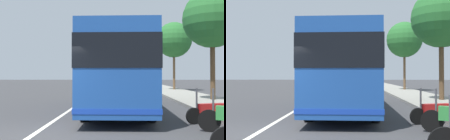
{
  "view_description": "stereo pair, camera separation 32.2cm",
  "coord_description": "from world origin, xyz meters",
  "views": [
    {
      "loc": [
        -7.44,
        -2.43,
        1.64
      ],
      "look_at": [
        5.44,
        -2.03,
        1.91
      ],
      "focal_mm": 44.59,
      "sensor_mm": 36.0,
      "label": 1
    },
    {
      "loc": [
        -7.43,
        -2.75,
        1.64
      ],
      "look_at": [
        5.44,
        -2.03,
        1.91
      ],
      "focal_mm": 44.59,
      "sensor_mm": 36.0,
      "label": 2
    }
  ],
  "objects": [
    {
      "name": "ground_plane",
      "position": [
        0.0,
        0.0,
        0.0
      ],
      "size": [
        220.0,
        220.0,
        0.0
      ],
      "primitive_type": "plane",
      "color": "#38383A"
    },
    {
      "name": "roadside_tree_mid_block",
      "position": [
        10.43,
        -8.29,
        5.29
      ],
      "size": [
        3.77,
        3.77,
        7.2
      ],
      "color": "brown",
      "rests_on": "ground"
    },
    {
      "name": "coach_bus",
      "position": [
        6.06,
        -2.36,
        1.94
      ],
      "size": [
        10.98,
        2.75,
        3.4
      ],
      "rotation": [
        0.0,
        0.0,
        -0.01
      ],
      "color": "#1E4C9E",
      "rests_on": "ground"
    },
    {
      "name": "sidewalk_curb",
      "position": [
        10.0,
        -7.69,
        0.07
      ],
      "size": [
        110.0,
        3.6,
        0.14
      ],
      "primitive_type": "cube",
      "color": "gray",
      "rests_on": "ground"
    },
    {
      "name": "motorcycle_by_tree",
      "position": [
        2.3,
        -5.63,
        0.45
      ],
      "size": [
        0.71,
        2.03,
        1.23
      ],
      "rotation": [
        0.0,
        0.0,
        1.88
      ],
      "color": "black",
      "rests_on": "ground"
    },
    {
      "name": "car_oncoming",
      "position": [
        43.35,
        2.38,
        0.69
      ],
      "size": [
        3.95,
        1.94,
        1.44
      ],
      "rotation": [
        0.0,
        0.0,
        3.17
      ],
      "color": "gold",
      "rests_on": "ground"
    },
    {
      "name": "roadside_tree_far_block",
      "position": [
        23.65,
        -8.38,
        5.64
      ],
      "size": [
        3.94,
        3.94,
        7.63
      ],
      "color": "brown",
      "rests_on": "ground"
    },
    {
      "name": "lane_divider_line",
      "position": [
        10.0,
        0.0,
        0.0
      ],
      "size": [
        110.0,
        0.16,
        0.01
      ],
      "primitive_type": "cube",
      "color": "silver",
      "rests_on": "ground"
    },
    {
      "name": "car_behind_bus",
      "position": [
        35.87,
        2.15,
        0.68
      ],
      "size": [
        4.51,
        1.9,
        1.4
      ],
      "rotation": [
        0.0,
        0.0,
        3.16
      ],
      "color": "silver",
      "rests_on": "ground"
    }
  ]
}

